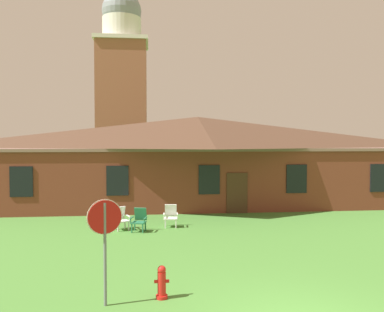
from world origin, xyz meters
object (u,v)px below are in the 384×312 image
stop_sign (105,230)px  lawn_chair_left_end (171,215)px  lawn_chair_near_door (139,219)px  fire_hydrant (162,283)px  lawn_chair_by_porch (121,218)px

stop_sign → lawn_chair_left_end: stop_sign is taller
stop_sign → lawn_chair_left_end: 8.62m
stop_sign → lawn_chair_near_door: stop_sign is taller
stop_sign → lawn_chair_near_door: size_ratio=2.54×
stop_sign → fire_hydrant: bearing=12.5°
lawn_chair_near_door → lawn_chair_by_porch: bearing=154.3°
stop_sign → fire_hydrant: stop_sign is taller
stop_sign → lawn_chair_by_porch: bearing=91.6°
stop_sign → lawn_chair_near_door: 7.67m
fire_hydrant → lawn_chair_near_door: bearing=95.5°
lawn_chair_by_porch → lawn_chair_left_end: same height
lawn_chair_by_porch → lawn_chair_near_door: bearing=-25.7°
lawn_chair_left_end → fire_hydrant: 8.05m
lawn_chair_near_door → fire_hydrant: 7.30m
lawn_chair_near_door → lawn_chair_left_end: 1.54m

